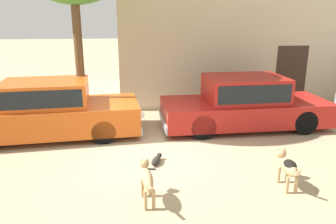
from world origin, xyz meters
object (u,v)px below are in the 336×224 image
parked_sedan_second (245,102)px  stray_dog_spotted (147,179)px  stray_dog_tan (288,166)px  stray_cat (156,160)px  parked_sedan_nearest (48,109)px

parked_sedan_second → stray_dog_spotted: 4.70m
stray_dog_tan → stray_cat: 2.68m
stray_dog_spotted → stray_dog_tan: bearing=-89.9°
stray_dog_spotted → parked_sedan_second: bearing=-43.7°
stray_dog_spotted → stray_cat: size_ratio=1.78×
stray_dog_spotted → stray_cat: bearing=-15.0°
parked_sedan_second → stray_dog_tan: (-0.37, -3.42, -0.30)m
parked_sedan_nearest → stray_dog_spotted: size_ratio=4.67×
stray_dog_spotted → stray_dog_tan: size_ratio=1.05×
stray_dog_tan → stray_cat: size_ratio=1.69×
parked_sedan_nearest → parked_sedan_second: (5.35, 0.11, -0.01)m
parked_sedan_second → stray_dog_spotted: size_ratio=4.61×
stray_dog_spotted → stray_dog_tan: stray_dog_spotted is taller
parked_sedan_nearest → stray_cat: size_ratio=8.32×
stray_dog_spotted → parked_sedan_nearest: bearing=29.8°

